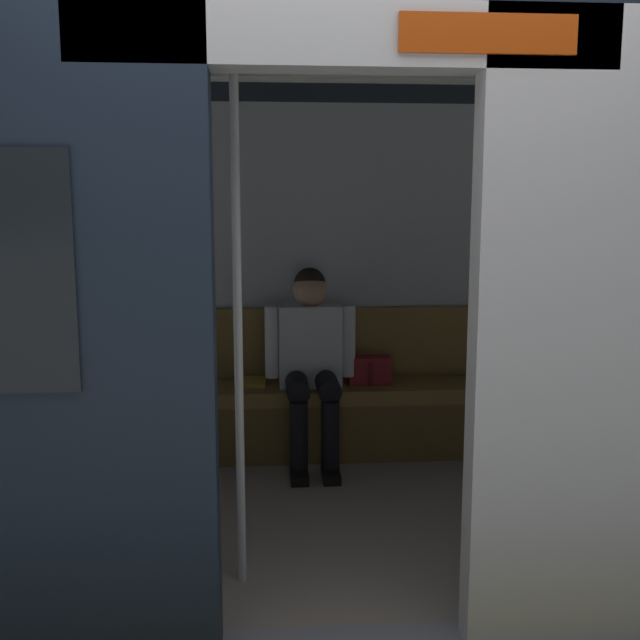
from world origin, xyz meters
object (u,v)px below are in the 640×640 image
object	(u,v)px
train_car	(309,218)
book	(254,382)
bench_seat	(308,403)
grab_pole_door	(238,327)
handbag	(369,370)
person_seated	(311,353)

from	to	relation	value
train_car	book	size ratio (longest dim) A/B	29.09
bench_seat	grab_pole_door	distance (m)	1.74
handbag	grab_pole_door	distance (m)	1.83
person_seated	handbag	distance (m)	0.41
bench_seat	grab_pole_door	size ratio (longest dim) A/B	1.51
grab_pole_door	handbag	bearing A→B (deg)	-115.67
book	grab_pole_door	bearing A→B (deg)	93.04
book	bench_seat	bearing A→B (deg)	171.09
train_car	person_seated	xyz separation A→B (m)	(-0.07, -0.87, -0.82)
bench_seat	person_seated	size ratio (longest dim) A/B	2.76
bench_seat	train_car	bearing A→B (deg)	86.81
person_seated	book	bearing A→B (deg)	-20.73
handbag	book	xyz separation A→B (m)	(0.72, -0.04, -0.07)
bench_seat	person_seated	xyz separation A→B (m)	(-0.01, 0.05, 0.33)
person_seated	handbag	xyz separation A→B (m)	(-0.37, -0.10, -0.14)
train_car	handbag	xyz separation A→B (m)	(-0.44, -0.97, -0.96)
bench_seat	handbag	size ratio (longest dim) A/B	12.51
train_car	grab_pole_door	size ratio (longest dim) A/B	2.96
train_car	person_seated	distance (m)	1.20
grab_pole_door	bench_seat	bearing A→B (deg)	-103.65
train_car	grab_pole_door	xyz separation A→B (m)	(0.32, 0.60, -0.41)
person_seated	grab_pole_door	xyz separation A→B (m)	(0.39, 1.48, 0.41)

